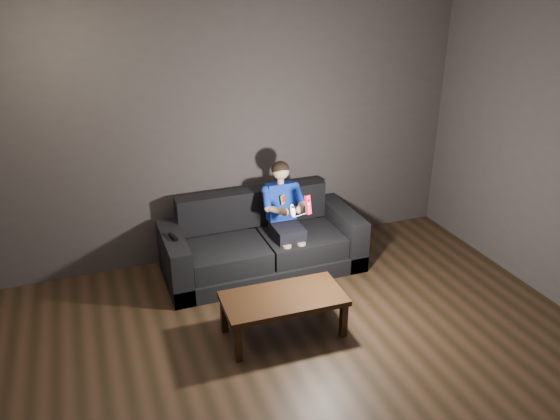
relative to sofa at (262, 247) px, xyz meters
name	(u,v)px	position (x,y,z in m)	size (l,w,h in m)	color
floor	(335,399)	(-0.11, -2.00, -0.25)	(5.00, 5.00, 0.00)	black
back_wall	(234,132)	(-0.11, 0.50, 1.10)	(5.00, 0.04, 2.70)	#373130
ceiling	(356,8)	(-0.11, -2.00, 2.45)	(5.00, 5.00, 0.02)	white
sofa	(262,247)	(0.00, 0.00, 0.00)	(2.01, 0.87, 0.78)	black
child	(284,209)	(0.23, -0.05, 0.41)	(0.43, 0.53, 1.06)	black
wii_remote_red	(308,205)	(0.31, -0.46, 0.61)	(0.06, 0.08, 0.18)	red
nunchuk_white	(293,211)	(0.16, -0.46, 0.57)	(0.07, 0.09, 0.14)	white
wii_remote_black	(173,237)	(-0.91, -0.07, 0.31)	(0.07, 0.16, 0.03)	black
coffee_table	(283,301)	(-0.19, -1.12, 0.07)	(1.04, 0.54, 0.37)	black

